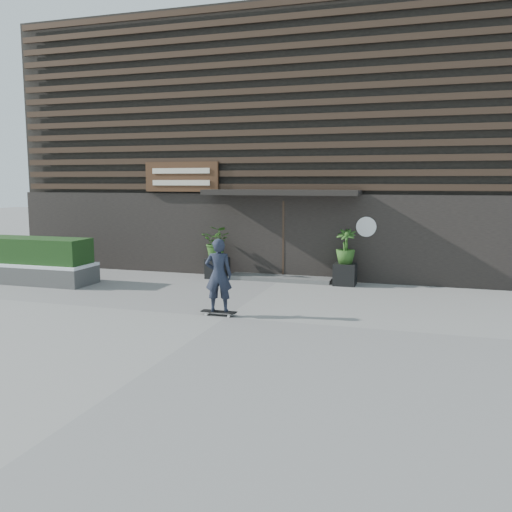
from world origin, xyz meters
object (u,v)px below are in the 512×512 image
(planter_pot_right, at_px, (345,274))
(raised_bed, at_px, (35,274))
(planter_pot_left, at_px, (217,268))
(skateboarder, at_px, (219,275))

(planter_pot_right, bearing_deg, raised_bed, -165.24)
(raised_bed, bearing_deg, planter_pot_right, 14.76)
(planter_pot_left, bearing_deg, skateboarder, -68.28)
(planter_pot_left, relative_size, planter_pot_right, 1.00)
(raised_bed, xyz_separation_m, skateboarder, (6.42, -2.06, 0.62))
(planter_pot_left, height_order, raised_bed, planter_pot_left)
(planter_pot_left, height_order, planter_pot_right, same)
(planter_pot_left, relative_size, raised_bed, 0.17)
(raised_bed, relative_size, skateboarder, 2.09)
(planter_pot_left, xyz_separation_m, skateboarder, (1.71, -4.30, 0.57))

